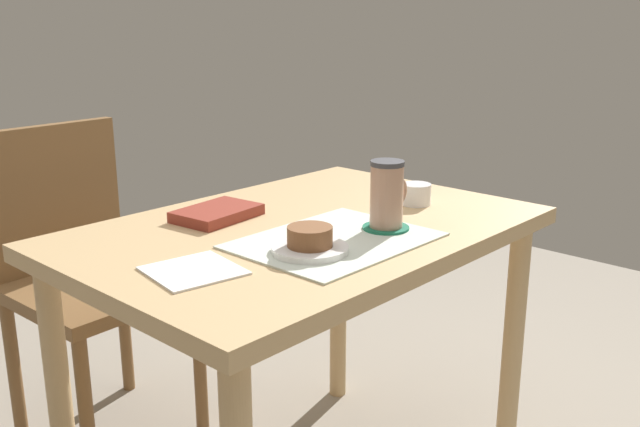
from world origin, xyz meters
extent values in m
cylinder|color=tan|center=(0.45, -0.29, 0.33)|extent=(0.05, 0.05, 0.67)
cylinder|color=tan|center=(-0.45, 0.29, 0.33)|extent=(0.05, 0.05, 0.67)
cylinder|color=tan|center=(0.45, 0.29, 0.33)|extent=(0.05, 0.05, 0.67)
cube|color=tan|center=(0.00, 0.00, 0.69)|extent=(1.00, 0.68, 0.04)
cylinder|color=brown|center=(0.03, 0.44, 0.21)|extent=(0.04, 0.04, 0.42)
cylinder|color=brown|center=(-0.32, 0.42, 0.21)|extent=(0.04, 0.04, 0.42)
cylinder|color=brown|center=(0.02, 0.79, 0.21)|extent=(0.04, 0.04, 0.42)
cylinder|color=brown|center=(-0.33, 0.78, 0.21)|extent=(0.04, 0.04, 0.42)
cube|color=brown|center=(-0.15, 0.61, 0.44)|extent=(0.44, 0.44, 0.04)
cube|color=brown|center=(-0.16, 0.80, 0.66)|extent=(0.39, 0.05, 0.40)
cube|color=silver|center=(-0.04, -0.13, 0.71)|extent=(0.38, 0.29, 0.00)
cylinder|color=white|center=(-0.13, -0.14, 0.71)|extent=(0.15, 0.15, 0.01)
cylinder|color=brown|center=(-0.13, -0.14, 0.74)|extent=(0.09, 0.09, 0.04)
cylinder|color=#196B4C|center=(0.08, -0.16, 0.71)|extent=(0.10, 0.10, 0.00)
cylinder|color=tan|center=(0.08, -0.16, 0.78)|extent=(0.07, 0.07, 0.13)
cylinder|color=#3D3D42|center=(0.08, -0.16, 0.85)|extent=(0.07, 0.07, 0.01)
torus|color=tan|center=(0.12, -0.16, 0.78)|extent=(0.06, 0.01, 0.06)
cube|color=white|center=(-0.34, -0.06, 0.71)|extent=(0.17, 0.17, 0.00)
cylinder|color=white|center=(0.30, -0.08, 0.73)|extent=(0.07, 0.07, 0.05)
cube|color=maroon|center=(-0.10, 0.17, 0.72)|extent=(0.19, 0.14, 0.02)
camera|label=1|loc=(-1.06, -1.02, 1.14)|focal=40.00mm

